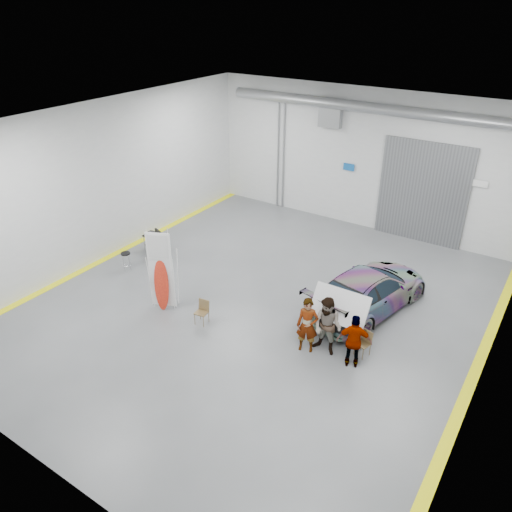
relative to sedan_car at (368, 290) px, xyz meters
The scene contains 13 objects.
ground 3.66m from the sedan_car, 149.80° to the right, with size 16.00×16.00×0.00m, color #575A5E.
room_shell 4.43m from the sedan_car, behind, with size 14.02×16.18×6.01m.
sedan_car is the anchor object (origin of this frame).
person_a 3.08m from the sedan_car, 102.05° to the right, with size 0.63×0.41×1.73m, color #967852.
person_b 2.80m from the sedan_car, 92.39° to the right, with size 0.89×0.68×1.82m, color teal.
person_c 3.02m from the sedan_car, 75.20° to the right, with size 0.96×0.40×1.66m, color #9E5B34.
surfboard_display 6.83m from the sedan_car, 146.99° to the right, with size 0.77×0.47×2.93m.
folding_chair_near 5.46m from the sedan_car, 137.81° to the right, with size 0.42×0.43×0.78m.
folding_chair_far 2.52m from the sedan_car, 70.52° to the right, with size 0.46×0.48×0.78m.
shop_stool 8.94m from the sedan_car, 163.61° to the right, with size 0.37×0.37×0.72m.
work_table 8.74m from the sedan_car, behind, with size 1.14×0.68×0.88m.
office_chair 8.41m from the sedan_car, behind, with size 0.66×0.69×1.16m.
trunk_lid 2.36m from the sedan_car, 90.00° to the right, with size 1.68×1.02×0.04m, color silver.
Camera 1 is at (7.68, -11.78, 9.31)m, focal length 35.00 mm.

